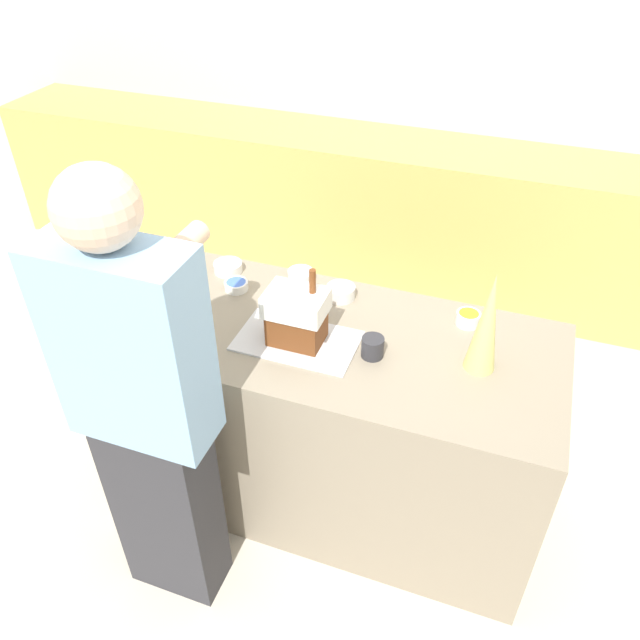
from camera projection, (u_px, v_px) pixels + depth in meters
name	position (u px, v px, depth m)	size (l,w,h in m)	color
ground_plane	(333.00, 487.00, 2.91)	(12.00, 12.00, 0.00)	beige
wall_back	(452.00, 73.00, 3.76)	(8.00, 0.05, 2.60)	beige
back_cabinet_block	(427.00, 219.00, 4.02)	(6.00, 0.60, 0.95)	tan
kitchen_island	(334.00, 419.00, 2.63)	(1.72, 0.77, 0.90)	gray
baking_tray	(297.00, 341.00, 2.33)	(0.45, 0.27, 0.01)	silver
gingerbread_house	(297.00, 316.00, 2.26)	(0.22, 0.16, 0.31)	brown
decorative_tree	(487.00, 323.00, 2.11)	(0.11, 0.11, 0.39)	#DBD675
candy_bowl_front_corner	(236.00, 285.00, 2.60)	(0.10, 0.10, 0.04)	white
candy_bowl_center_rear	(228.00, 267.00, 2.71)	(0.12, 0.12, 0.04)	silver
candy_bowl_beside_tree	(301.00, 276.00, 2.64)	(0.11, 0.11, 0.05)	white
candy_bowl_far_right	(341.00, 291.00, 2.55)	(0.12, 0.12, 0.05)	silver
candy_bowl_near_tray_left	(468.00, 318.00, 2.41)	(0.09, 0.09, 0.05)	white
mug	(373.00, 347.00, 2.25)	(0.08, 0.08, 0.08)	#2D2D33
person	(147.00, 414.00, 2.02)	(0.46, 0.58, 1.77)	#333338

